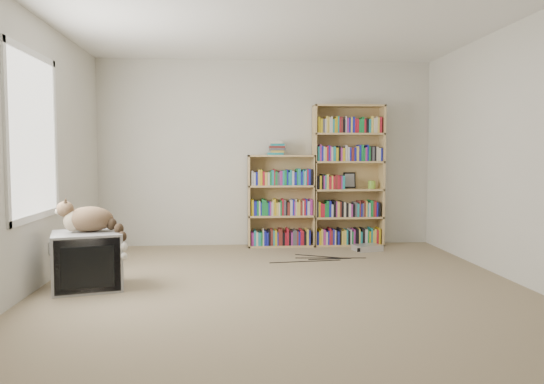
{
  "coord_description": "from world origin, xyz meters",
  "views": [
    {
      "loc": [
        -0.47,
        -4.7,
        1.23
      ],
      "look_at": [
        -0.04,
        1.0,
        0.83
      ],
      "focal_mm": 35.0,
      "sensor_mm": 36.0,
      "label": 1
    }
  ],
  "objects": [
    {
      "name": "floor",
      "position": [
        0.0,
        0.0,
        0.0
      ],
      "size": [
        4.5,
        5.0,
        0.01
      ],
      "primitive_type": "cube",
      "color": "#9B8B69",
      "rests_on": "ground"
    },
    {
      "name": "wall_back",
      "position": [
        0.0,
        2.5,
        1.25
      ],
      "size": [
        4.5,
        0.02,
        2.5
      ],
      "primitive_type": "cube",
      "color": "beige",
      "rests_on": "floor"
    },
    {
      "name": "wall_front",
      "position": [
        0.0,
        -2.5,
        1.25
      ],
      "size": [
        4.5,
        0.02,
        2.5
      ],
      "primitive_type": "cube",
      "color": "beige",
      "rests_on": "floor"
    },
    {
      "name": "wall_left",
      "position": [
        -2.25,
        0.0,
        1.25
      ],
      "size": [
        0.02,
        5.0,
        2.5
      ],
      "primitive_type": "cube",
      "color": "beige",
      "rests_on": "floor"
    },
    {
      "name": "wall_right",
      "position": [
        2.25,
        0.0,
        1.25
      ],
      "size": [
        0.02,
        5.0,
        2.5
      ],
      "primitive_type": "cube",
      "color": "beige",
      "rests_on": "floor"
    },
    {
      "name": "ceiling",
      "position": [
        0.0,
        0.0,
        2.5
      ],
      "size": [
        4.5,
        5.0,
        0.02
      ],
      "primitive_type": "cube",
      "color": "white",
      "rests_on": "wall_back"
    },
    {
      "name": "window",
      "position": [
        -2.24,
        0.2,
        1.4
      ],
      "size": [
        0.02,
        1.22,
        1.52
      ],
      "primitive_type": "cube",
      "color": "white",
      "rests_on": "wall_left"
    },
    {
      "name": "crt_tv",
      "position": [
        -1.8,
        0.22,
        0.26
      ],
      "size": [
        0.72,
        0.68,
        0.52
      ],
      "rotation": [
        0.0,
        0.0,
        0.28
      ],
      "color": "gray",
      "rests_on": "floor"
    },
    {
      "name": "cat",
      "position": [
        -1.73,
        0.22,
        0.61
      ],
      "size": [
        0.68,
        0.46,
        0.51
      ],
      "rotation": [
        0.0,
        0.0,
        0.22
      ],
      "color": "#362316",
      "rests_on": "crt_tv"
    },
    {
      "name": "bookcase_tall",
      "position": [
        1.09,
        2.36,
        0.9
      ],
      "size": [
        0.95,
        0.3,
        1.89
      ],
      "color": "#A98054",
      "rests_on": "floor"
    },
    {
      "name": "bookcase_short",
      "position": [
        0.19,
        2.36,
        0.56
      ],
      "size": [
        0.89,
        0.3,
        1.23
      ],
      "color": "#A98054",
      "rests_on": "floor"
    },
    {
      "name": "book_stack",
      "position": [
        0.13,
        2.33,
        1.32
      ],
      "size": [
        0.21,
        0.28,
        0.18
      ],
      "primitive_type": "cube",
      "color": "#A71627",
      "rests_on": "bookcase_short"
    },
    {
      "name": "green_mug",
      "position": [
        1.42,
        2.34,
        0.83
      ],
      "size": [
        0.1,
        0.1,
        0.11
      ],
      "primitive_type": "cylinder",
      "color": "#7BB233",
      "rests_on": "bookcase_tall"
    },
    {
      "name": "framed_print",
      "position": [
        1.14,
        2.44,
        0.88
      ],
      "size": [
        0.16,
        0.05,
        0.22
      ],
      "primitive_type": "cube",
      "rotation": [
        -0.17,
        0.0,
        0.0
      ],
      "color": "black",
      "rests_on": "bookcase_tall"
    },
    {
      "name": "dvd_player",
      "position": [
        1.26,
        1.91,
        0.04
      ],
      "size": [
        0.39,
        0.32,
        0.08
      ],
      "primitive_type": "cube",
      "rotation": [
        0.0,
        0.0,
        0.29
      ],
      "color": "silver",
      "rests_on": "floor"
    },
    {
      "name": "wall_outlet",
      "position": [
        -2.24,
        0.56,
        0.32
      ],
      "size": [
        0.01,
        0.08,
        0.13
      ],
      "primitive_type": "cube",
      "color": "silver",
      "rests_on": "wall_left"
    },
    {
      "name": "floor_cables",
      "position": [
        0.31,
        1.48,
        0.0
      ],
      "size": [
        1.2,
        0.7,
        0.01
      ],
      "primitive_type": null,
      "color": "black",
      "rests_on": "floor"
    }
  ]
}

